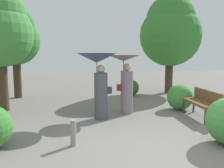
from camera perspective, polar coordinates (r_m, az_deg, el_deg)
ground_plane at (r=4.66m, az=9.61°, el=-16.12°), size 40.00×40.00×0.00m
person_left at (r=6.46m, az=-3.44°, el=2.99°), size 1.13×1.13×1.90m
person_right at (r=7.11m, az=3.36°, el=2.15°), size 1.02×1.02×1.85m
park_bench at (r=7.17m, az=21.73°, el=-3.99°), size 0.70×1.55×0.83m
tree_near_left at (r=10.66m, az=-23.20°, el=11.02°), size 2.05×2.05×3.94m
tree_near_right at (r=11.61m, az=14.46°, el=12.84°), size 2.95×2.95×4.71m
bush_path_left at (r=8.04m, az=16.71°, el=-3.17°), size 0.87×0.87×0.87m
bush_far_side at (r=10.50m, az=4.83°, el=-0.92°), size 0.73×0.73×0.73m
path_marker_post at (r=4.78m, az=-9.73°, el=-12.06°), size 0.12×0.12×0.54m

